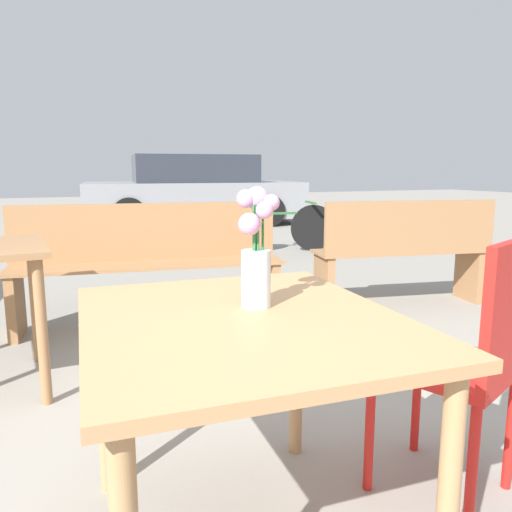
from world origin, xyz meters
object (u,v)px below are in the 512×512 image
Objects in this scene: table_front at (242,349)px; flower_vase at (256,256)px; parked_car at (194,192)px; bench_far at (149,258)px; bench_near at (404,251)px; bicycle at (281,227)px; cafe_chair at (471,353)px.

flower_vase is (0.07, 0.07, 0.24)m from table_front.
table_front is 8.81m from parked_car.
bench_far is at bearing 85.49° from table_front.
table_front is 0.26m from flower_vase.
bench_near is at bearing -9.60° from bench_far.
bicycle is at bearing 63.20° from table_front.
bicycle is (2.34, 4.70, -0.52)m from flower_vase.
parked_car reaches higher than bench_far.
bicycle is (0.29, 2.84, -0.12)m from bench_near.
cafe_chair is at bearing -108.92° from bicycle.
flower_vase reaches higher than bench_far.
bench_far is 6.60m from parked_car.
cafe_chair is at bearing -124.46° from bench_near.
flower_vase reaches higher than bench_near.
flower_vase is at bearing -104.61° from parked_car.
bench_far is at bearing 87.18° from flower_vase.
bench_far is 0.43× the size of parked_car.
parked_car is (-0.14, 3.74, 0.32)m from bicycle.
bench_near is 0.77× the size of bench_far.
cafe_chair is 0.20× the size of parked_car.
parked_car is (2.09, 6.26, 0.17)m from bench_far.
flower_vase is 0.08× the size of parked_car.
parked_car is at bearing 88.70° from bench_near.
cafe_chair reaches higher than bicycle.
bicycle is at bearing 48.40° from bench_far.
bicycle is 3.76m from parked_car.
cafe_chair is at bearing -5.57° from table_front.
parked_car is (1.52, 8.59, 0.13)m from cafe_chair.
bench_far is 3.36m from bicycle.
table_front is 0.69× the size of bench_near.
bench_far is at bearing -108.50° from parked_car.
parked_car is (2.20, 8.44, -0.20)m from flower_vase.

